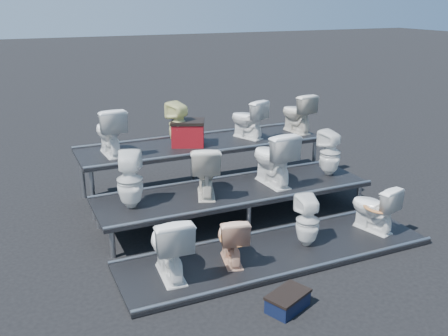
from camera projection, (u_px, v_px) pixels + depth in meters
name	position (u px, v px, depth m)	size (l,w,h in m)	color
ground	(234.00, 218.00, 7.71)	(80.00, 80.00, 0.00)	black
tier_front	(276.00, 253.00, 6.58)	(4.20, 1.20, 0.06)	black
tier_mid	(235.00, 204.00, 7.64)	(4.20, 1.20, 0.46)	black
tier_back	(203.00, 167.00, 8.69)	(4.20, 1.20, 0.86)	black
toilet_0	(169.00, 245.00, 5.87)	(0.45, 0.79, 0.80)	white
toilet_1	(231.00, 238.00, 6.21)	(0.36, 0.63, 0.64)	#E8B191
toilet_2	(308.00, 221.00, 6.63)	(0.31, 0.32, 0.70)	white
toilet_3	(374.00, 207.00, 7.06)	(0.39, 0.68, 0.69)	white
toilet_4	(130.00, 180.00, 6.82)	(0.36, 0.37, 0.79)	white
toilet_5	(205.00, 170.00, 7.25)	(0.43, 0.75, 0.76)	silver
toilet_6	(273.00, 158.00, 7.67)	(0.48, 0.84, 0.86)	white
toilet_7	(330.00, 153.00, 8.11)	(0.33, 0.34, 0.74)	white
toilet_8	(109.00, 131.00, 7.83)	(0.43, 0.75, 0.76)	white
toilet_9	(179.00, 124.00, 8.27)	(0.33, 0.34, 0.74)	beige
toilet_10	(248.00, 119.00, 8.78)	(0.39, 0.68, 0.69)	white
toilet_11	(297.00, 113.00, 9.17)	(0.40, 0.71, 0.72)	silver
red_crate	(188.00, 134.00, 8.38)	(0.53, 0.42, 0.38)	maroon
step_stool	(288.00, 302.00, 5.42)	(0.47, 0.28, 0.17)	black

